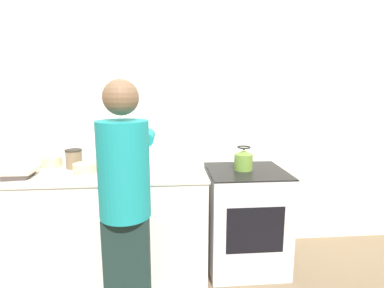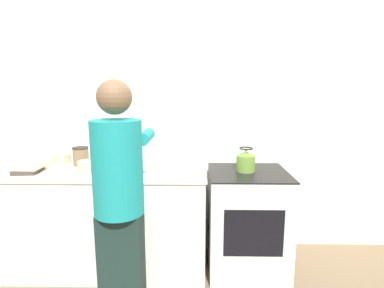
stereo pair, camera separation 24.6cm
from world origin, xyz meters
name	(u,v)px [view 1 (the left image)]	position (x,y,z in m)	size (l,w,h in m)	color
wall_back	(149,120)	(0.00, 0.76, 1.30)	(8.00, 0.05, 2.60)	silver
counter	(107,221)	(-0.36, 0.35, 0.45)	(1.72, 0.71, 0.90)	silver
oven	(245,218)	(0.87, 0.31, 0.45)	(0.67, 0.63, 0.89)	silver
person	(125,195)	(-0.11, -0.25, 0.90)	(0.38, 0.62, 1.66)	#192C29
cutting_board	(127,174)	(-0.15, 0.23, 0.91)	(0.38, 0.26, 0.02)	silver
knife	(132,173)	(-0.11, 0.23, 0.92)	(0.21, 0.04, 0.01)	silver
kettle	(243,160)	(0.84, 0.33, 0.98)	(0.16, 0.16, 0.21)	olive
bowl_prep	(85,168)	(-0.51, 0.33, 0.94)	(0.20, 0.20, 0.08)	#C6B789
bowl_mixing	(52,162)	(-0.87, 0.57, 0.94)	(0.18, 0.18, 0.09)	#C6B789
canister_jar	(74,159)	(-0.65, 0.50, 0.98)	(0.15, 0.15, 0.17)	#756047
book_stack	(20,173)	(-1.00, 0.26, 0.93)	(0.23, 0.25, 0.06)	#423833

